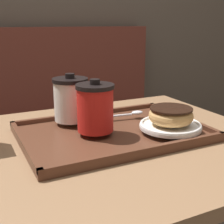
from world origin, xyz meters
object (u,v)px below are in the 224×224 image
(coffee_cup_rear, at_px, (71,99))
(spoon, at_px, (130,114))
(coffee_cup_front, at_px, (95,107))
(donut_chocolate_glazed, at_px, (171,115))

(coffee_cup_rear, xyz_separation_m, spoon, (0.17, -0.03, -0.06))
(coffee_cup_front, relative_size, donut_chocolate_glazed, 1.15)
(coffee_cup_front, distance_m, spoon, 0.17)
(donut_chocolate_glazed, height_order, spoon, donut_chocolate_glazed)
(spoon, bearing_deg, coffee_cup_front, -144.09)
(coffee_cup_front, bearing_deg, coffee_cup_rear, 103.12)
(coffee_cup_rear, xyz_separation_m, donut_chocolate_glazed, (0.21, -0.18, -0.03))
(donut_chocolate_glazed, bearing_deg, coffee_cup_front, 159.28)
(coffee_cup_rear, distance_m, donut_chocolate_glazed, 0.27)
(donut_chocolate_glazed, relative_size, spoon, 0.75)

